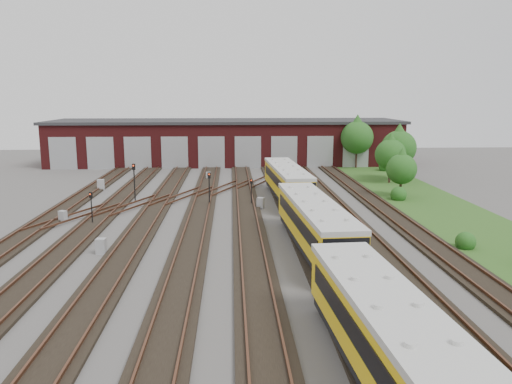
{
  "coord_description": "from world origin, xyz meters",
  "views": [
    {
      "loc": [
        0.75,
        -34.26,
        9.85
      ],
      "look_at": [
        2.75,
        6.27,
        2.0
      ],
      "focal_mm": 35.0,
      "sensor_mm": 36.0,
      "label": 1
    }
  ],
  "objects": [
    {
      "name": "relay_cabinet_4",
      "position": [
        3.28,
        8.88,
        0.49
      ],
      "size": [
        0.74,
        0.69,
        0.98
      ],
      "primitive_type": "cube",
      "rotation": [
        0.0,
        0.0,
        -0.43
      ],
      "color": "#97999C",
      "rests_on": "ground"
    },
    {
      "name": "track_network",
      "position": [
        -0.17,
        0.59,
        0.11
      ],
      "size": [
        30.4,
        70.0,
        0.33
      ],
      "color": "black",
      "rests_on": "ground"
    },
    {
      "name": "relay_cabinet_2",
      "position": [
        -7.54,
        -3.56,
        0.51
      ],
      "size": [
        0.65,
        0.56,
        1.01
      ],
      "primitive_type": "cube",
      "rotation": [
        0.0,
        0.0,
        -0.09
      ],
      "color": "#97999C",
      "rests_on": "ground"
    },
    {
      "name": "tree_0",
      "position": [
        17.99,
        33.56,
        4.75
      ],
      "size": [
        4.46,
        4.46,
        7.39
      ],
      "color": "#331E16",
      "rests_on": "ground"
    },
    {
      "name": "signal_mast_0",
      "position": [
        -10.1,
        3.89,
        1.66
      ],
      "size": [
        0.26,
        0.25,
        2.57
      ],
      "rotation": [
        0.0,
        0.0,
        -0.34
      ],
      "color": "black",
      "rests_on": "ground"
    },
    {
      "name": "tree_3",
      "position": [
        17.36,
        13.25,
        3.16
      ],
      "size": [
        2.97,
        2.97,
        4.92
      ],
      "color": "#331E16",
      "rests_on": "ground"
    },
    {
      "name": "relay_cabinet_0",
      "position": [
        -12.66,
        4.84,
        0.46
      ],
      "size": [
        0.69,
        0.64,
        0.91
      ],
      "primitive_type": "cube",
      "rotation": [
        0.0,
        0.0,
        -0.42
      ],
      "color": "#97999C",
      "rests_on": "ground"
    },
    {
      "name": "metro_train",
      "position": [
        6.0,
        -3.67,
        1.83
      ],
      "size": [
        3.34,
        46.28,
        2.93
      ],
      "rotation": [
        0.0,
        0.0,
        0.06
      ],
      "color": "black",
      "rests_on": "ground"
    },
    {
      "name": "signal_mast_2",
      "position": [
        2.53,
        10.36,
        1.58
      ],
      "size": [
        0.23,
        0.22,
        2.43
      ],
      "rotation": [
        0.0,
        0.0,
        -0.16
      ],
      "color": "black",
      "rests_on": "ground"
    },
    {
      "name": "relay_cabinet_3",
      "position": [
        -2.06,
        24.84,
        0.45
      ],
      "size": [
        0.58,
        0.5,
        0.89
      ],
      "primitive_type": "cube",
      "rotation": [
        0.0,
        0.0,
        0.1
      ],
      "color": "#97999C",
      "rests_on": "ground"
    },
    {
      "name": "tree_2",
      "position": [
        20.29,
        23.02,
        4.34
      ],
      "size": [
        4.08,
        4.08,
        6.75
      ],
      "color": "#331E16",
      "rests_on": "ground"
    },
    {
      "name": "ground",
      "position": [
        0.0,
        0.0,
        0.0
      ],
      "size": [
        120.0,
        120.0,
        0.0
      ],
      "primitive_type": "plane",
      "color": "#4C4A47",
      "rests_on": "ground"
    },
    {
      "name": "bush_2",
      "position": [
        21.19,
        30.54,
        0.86
      ],
      "size": [
        1.73,
        1.73,
        1.73
      ],
      "primitive_type": "sphere",
      "color": "#194B15",
      "rests_on": "ground"
    },
    {
      "name": "maintenance_shed",
      "position": [
        -0.01,
        39.97,
        3.2
      ],
      "size": [
        51.0,
        12.5,
        6.35
      ],
      "color": "#521416",
      "rests_on": "ground"
    },
    {
      "name": "grass_verge",
      "position": [
        19.0,
        10.0,
        0.03
      ],
      "size": [
        8.0,
        55.0,
        0.05
      ],
      "primitive_type": "cube",
      "color": "#2A531B",
      "rests_on": "ground"
    },
    {
      "name": "signal_mast_1",
      "position": [
        -8.33,
        12.02,
        2.33
      ],
      "size": [
        0.29,
        0.27,
        3.66
      ],
      "rotation": [
        0.0,
        0.0,
        -0.05
      ],
      "color": "black",
      "rests_on": "ground"
    },
    {
      "name": "bush_1",
      "position": [
        16.7,
        11.8,
        0.77
      ],
      "size": [
        1.55,
        1.55,
        1.55
      ],
      "primitive_type": "sphere",
      "color": "#194B15",
      "rests_on": "ground"
    },
    {
      "name": "signal_mast_3",
      "position": [
        -1.29,
        10.15,
        1.99
      ],
      "size": [
        0.29,
        0.27,
        3.09
      ],
      "rotation": [
        0.0,
        0.0,
        0.14
      ],
      "color": "black",
      "rests_on": "ground"
    },
    {
      "name": "tree_1",
      "position": [
        18.78,
        21.24,
        3.71
      ],
      "size": [
        3.49,
        3.49,
        5.78
      ],
      "color": "#331E16",
      "rests_on": "ground"
    },
    {
      "name": "relay_cabinet_1",
      "position": [
        -13.1,
        18.39,
        0.57
      ],
      "size": [
        0.75,
        0.65,
        1.15
      ],
      "primitive_type": "cube",
      "rotation": [
        0.0,
        0.0,
        0.11
      ],
      "color": "#97999C",
      "rests_on": "ground"
    },
    {
      "name": "bush_0",
      "position": [
        16.0,
        -3.6,
        0.66
      ],
      "size": [
        1.31,
        1.31,
        1.31
      ],
      "primitive_type": "sphere",
      "color": "#194B15",
      "rests_on": "ground"
    }
  ]
}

